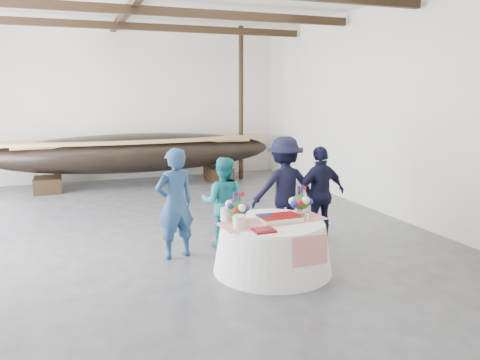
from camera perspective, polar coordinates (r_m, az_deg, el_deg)
name	(u,v)px	position (r m, az deg, el deg)	size (l,w,h in m)	color
floor	(155,235)	(8.97, -10.32, -6.57)	(10.00, 12.00, 0.01)	#3D3D42
wall_back	(116,105)	(14.53, -14.88, 8.87)	(10.00, 0.02, 4.50)	silver
wall_front	(321,159)	(2.87, 9.87, 2.49)	(10.00, 0.02, 4.50)	silver
wall_right	(383,110)	(10.63, 17.08, 8.17)	(0.02, 12.00, 4.50)	silver
pavilion_structure	(140,18)	(9.47, -12.11, 18.77)	(9.80, 11.76, 4.50)	black
longboat_display	(137,153)	(13.44, -12.39, 3.29)	(7.94, 1.59, 1.49)	black
banquet_table	(273,246)	(7.05, 4.00, -8.03)	(1.77, 1.77, 0.76)	white
tabletop_items	(268,210)	(6.98, 3.42, -3.68)	(1.68, 0.95, 0.40)	red
guest_woman_blue	(175,203)	(7.52, -7.93, -2.85)	(0.65, 0.43, 1.78)	navy
guest_woman_teal	(223,202)	(8.02, -2.10, -2.72)	(0.76, 0.59, 1.56)	teal
guest_man_left	(284,188)	(8.46, 5.42, -0.98)	(1.20, 0.69, 1.86)	black
guest_man_right	(320,194)	(8.43, 9.76, -1.68)	(1.00, 0.42, 1.71)	black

